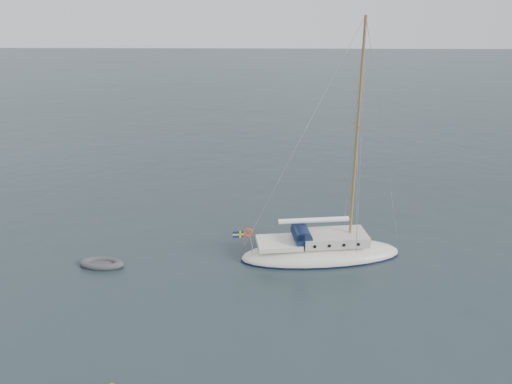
{
  "coord_description": "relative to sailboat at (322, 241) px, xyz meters",
  "views": [
    {
      "loc": [
        0.73,
        -27.27,
        14.34
      ],
      "look_at": [
        -0.01,
        0.0,
        4.03
      ],
      "focal_mm": 35.0,
      "sensor_mm": 36.0,
      "label": 1
    }
  ],
  "objects": [
    {
      "name": "dinghy",
      "position": [
        -12.89,
        -1.46,
        -0.93
      ],
      "size": [
        2.68,
        1.21,
        0.38
      ],
      "rotation": [
        0.0,
        0.0,
        -0.09
      ],
      "color": "#444448",
      "rests_on": "ground"
    },
    {
      "name": "ground",
      "position": [
        -3.92,
        0.37,
        -1.09
      ],
      "size": [
        300.0,
        300.0,
        0.0
      ],
      "primitive_type": "plane",
      "color": "black",
      "rests_on": "ground"
    },
    {
      "name": "sailboat",
      "position": [
        0.0,
        0.0,
        0.0
      ],
      "size": [
        10.15,
        3.04,
        14.46
      ],
      "rotation": [
        0.0,
        0.0,
        0.14
      ],
      "color": "white",
      "rests_on": "ground"
    }
  ]
}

